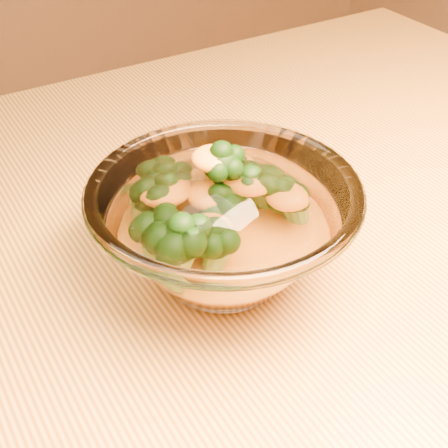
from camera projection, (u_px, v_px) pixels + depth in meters
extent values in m
cube|color=gold|center=(163.00, 305.00, 0.50)|extent=(1.20, 0.80, 0.04)
cylinder|color=brown|center=(349.00, 231.00, 1.18)|extent=(0.06, 0.06, 0.71)
ellipsoid|color=white|center=(224.00, 268.00, 0.49)|extent=(0.09, 0.09, 0.02)
torus|color=white|center=(224.00, 191.00, 0.45)|extent=(0.20, 0.20, 0.01)
ellipsoid|color=orange|center=(224.00, 248.00, 0.48)|extent=(0.11, 0.11, 0.03)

